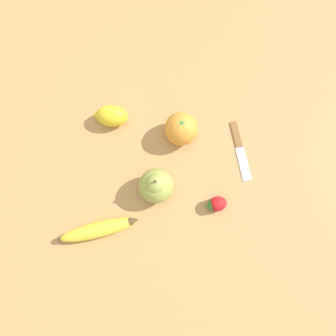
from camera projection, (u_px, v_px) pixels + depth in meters
ground_plane at (174, 193)px, 0.79m from camera, size 3.00×3.00×0.00m
banana at (99, 229)px, 0.75m from camera, size 0.08×0.19×0.04m
orange at (181, 129)px, 0.78m from camera, size 0.08×0.08×0.08m
pear at (156, 185)px, 0.75m from camera, size 0.08×0.08×0.10m
strawberry at (216, 204)px, 0.77m from camera, size 0.05×0.06×0.04m
lemon at (112, 116)px, 0.81m from camera, size 0.09×0.09×0.05m
paring_knife at (240, 148)px, 0.81m from camera, size 0.15×0.06×0.01m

